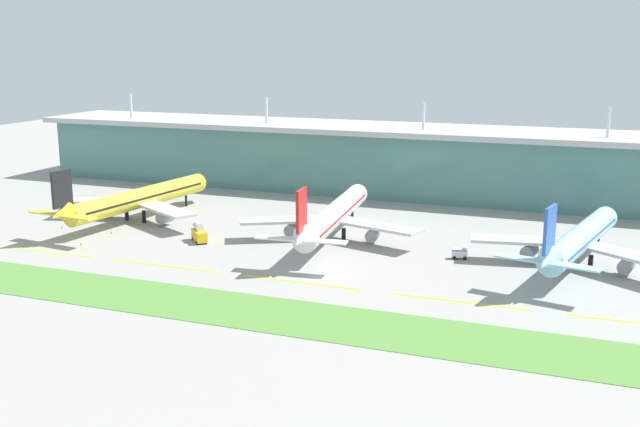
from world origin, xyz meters
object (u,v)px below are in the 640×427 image
Objects in this scene: safety_cone_left_wingtip at (62,227)px; safety_cone_nose_front at (81,244)px; safety_cone_right_wingtip at (111,232)px; airliner_middle at (333,216)px; fuel_truck at (199,233)px; baggage_cart at (460,254)px; airliner_far at (579,240)px; airliner_near at (138,199)px.

safety_cone_nose_front is (16.62, -12.88, 0.00)m from safety_cone_left_wingtip.
safety_cone_left_wingtip and safety_cone_right_wingtip have the same top height.
airliner_middle is 35.06m from fuel_truck.
baggage_cart is 5.61× the size of safety_cone_right_wingtip.
airliner_far is 119.73m from safety_cone_right_wingtip.
airliner_middle is at bearing 24.12° from fuel_truck.
safety_cone_left_wingtip is 1.00× the size of safety_cone_right_wingtip.
airliner_near and airliner_far have the same top height.
baggage_cart is 109.41m from safety_cone_left_wingtip.
fuel_truck is at bearing 2.97° from safety_cone_right_wingtip.
safety_cone_nose_front is (-118.94, -25.29, -6.09)m from airliner_far.
airliner_near is 59.92m from airliner_middle.
fuel_truck reaches higher than safety_cone_left_wingtip.
fuel_truck reaches higher than safety_cone_nose_front.
safety_cone_nose_front is at bearing -154.21° from airliner_middle.
airliner_far reaches higher than baggage_cart.
fuel_truck is 10.02× the size of safety_cone_nose_front.
airliner_near is 94.52m from baggage_cart.
safety_cone_nose_front is at bearing -37.77° from safety_cone_left_wingtip.
airliner_far is (60.80, -2.80, -0.01)m from airliner_middle.
airliner_near is 31.85m from fuel_truck.
safety_cone_left_wingtip is at bearing 142.23° from safety_cone_nose_front.
fuel_truck is (-66.03, -8.19, 1.00)m from baggage_cart.
fuel_truck is 10.02× the size of safety_cone_right_wingtip.
safety_cone_right_wingtip is at bearing -174.10° from baggage_cart.
airliner_near is 0.97× the size of airliner_middle.
safety_cone_left_wingtip is 21.03m from safety_cone_nose_front.
airliner_far is at bearing 5.23° from safety_cone_left_wingtip.
airliner_far is 8.46× the size of fuel_truck.
airliner_near is 120.75m from airliner_far.
airliner_far is at bearing 6.95° from baggage_cart.
fuel_truck reaches higher than safety_cone_right_wingtip.
airliner_middle is 96.18× the size of safety_cone_left_wingtip.
safety_cone_nose_front is 12.51m from safety_cone_right_wingtip.
airliner_near is 22.17m from safety_cone_left_wingtip.
safety_cone_right_wingtip is (-92.35, -9.55, -0.91)m from baggage_cart.
safety_cone_left_wingtip is 1.00× the size of safety_cone_nose_front.
safety_cone_right_wingtip is at bearing -1.28° from safety_cone_left_wingtip.
airliner_middle reaches higher than safety_cone_right_wingtip.
baggage_cart is at bearing 7.07° from fuel_truck.
baggage_cart is (-26.54, -3.24, -5.18)m from airliner_far.
safety_cone_left_wingtip is (-74.76, -15.22, -6.10)m from airliner_middle.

